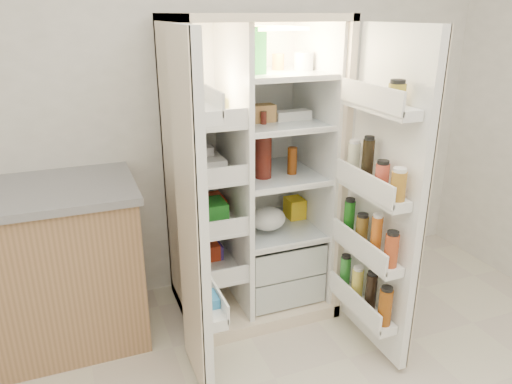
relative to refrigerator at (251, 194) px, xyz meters
name	(u,v)px	position (x,y,z in m)	size (l,w,h in m)	color
wall_back	(208,89)	(-0.15, 0.35, 0.61)	(4.00, 0.02, 2.70)	white
refrigerator	(251,194)	(0.00, 0.00, 0.00)	(0.92, 0.70, 1.80)	beige
freezer_door	(193,222)	(-0.51, -0.60, 0.15)	(0.15, 0.40, 1.72)	white
fridge_door	(382,204)	(0.47, -0.70, 0.13)	(0.17, 0.58, 1.72)	white
kitchen_counter	(21,272)	(-1.34, 0.01, -0.27)	(1.29, 0.69, 0.94)	#9D734E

